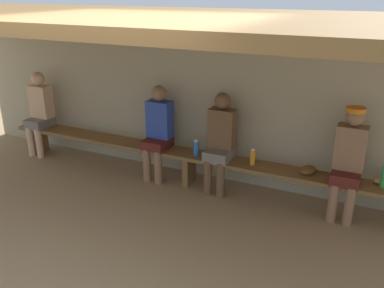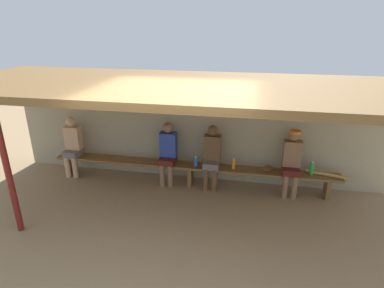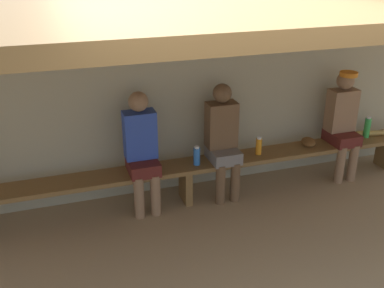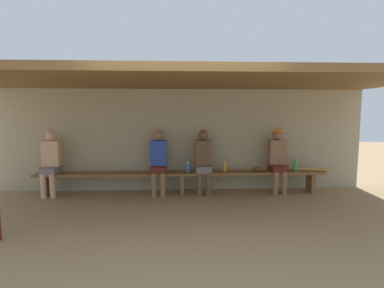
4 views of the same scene
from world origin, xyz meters
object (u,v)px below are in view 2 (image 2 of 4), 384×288
at_px(bench, 191,168).
at_px(water_bottle_orange, 234,164).
at_px(water_bottle_clear, 312,168).
at_px(water_bottle_green, 196,161).
at_px(support_post, 8,171).
at_px(player_in_blue, 168,151).
at_px(baseball_glove_dark_brown, 268,168).
at_px(player_rightmost, 212,155).
at_px(player_in_white, 292,160).
at_px(baseball_bat, 327,175).
at_px(player_shirtless_tan, 73,144).

distance_m(bench, water_bottle_orange, 0.91).
bearing_deg(bench, water_bottle_clear, 0.71).
bearing_deg(water_bottle_orange, water_bottle_green, -177.60).
bearing_deg(water_bottle_orange, support_post, -148.23).
relative_size(player_in_blue, baseball_glove_dark_brown, 5.56).
bearing_deg(player_in_blue, water_bottle_clear, 0.53).
height_order(water_bottle_clear, baseball_glove_dark_brown, water_bottle_clear).
xyz_separation_m(player_rightmost, water_bottle_green, (-0.32, -0.04, -0.16)).
distance_m(bench, player_in_white, 2.05).
distance_m(player_in_white, baseball_bat, 0.73).
height_order(player_rightmost, water_bottle_clear, player_rightmost).
xyz_separation_m(player_rightmost, baseball_bat, (2.26, -0.00, -0.24)).
height_order(player_in_white, water_bottle_green, player_in_white).
relative_size(bench, player_in_blue, 4.49).
relative_size(bench, water_bottle_clear, 21.50).
bearing_deg(bench, player_in_blue, 179.64).
xyz_separation_m(support_post, player_in_blue, (2.00, 2.10, -0.37)).
bearing_deg(player_shirtless_tan, baseball_bat, -0.03).
relative_size(player_shirtless_tan, water_bottle_orange, 6.12).
xyz_separation_m(player_shirtless_tan, water_bottle_clear, (5.09, 0.03, -0.14)).
distance_m(baseball_glove_dark_brown, baseball_bat, 1.12).
xyz_separation_m(player_in_white, baseball_glove_dark_brown, (-0.43, 0.03, -0.24)).
bearing_deg(water_bottle_clear, bench, -179.29).
height_order(support_post, player_rightmost, support_post).
distance_m(player_in_blue, water_bottle_orange, 1.39).
bearing_deg(water_bottle_orange, baseball_glove_dark_brown, 3.25).
bearing_deg(player_in_blue, bench, -0.36).
bearing_deg(baseball_glove_dark_brown, water_bottle_clear, -68.71).
bearing_deg(bench, baseball_bat, -0.00).
xyz_separation_m(support_post, player_shirtless_tan, (-0.18, 2.10, -0.37)).
height_order(bench, water_bottle_clear, water_bottle_clear).
bearing_deg(water_bottle_orange, player_in_blue, 179.67).
bearing_deg(water_bottle_green, baseball_glove_dark_brown, 2.80).
bearing_deg(player_rightmost, player_in_white, 0.02).
bearing_deg(water_bottle_green, bench, 162.87).
bearing_deg(player_rightmost, baseball_glove_dark_brown, 1.57).
relative_size(player_in_white, water_bottle_green, 6.08).
bearing_deg(player_shirtless_tan, water_bottle_orange, -0.13).
height_order(player_in_white, baseball_glove_dark_brown, player_in_white).
xyz_separation_m(support_post, baseball_bat, (5.20, 2.10, -0.61)).
relative_size(player_rightmost, water_bottle_orange, 6.12).
distance_m(player_in_blue, baseball_bat, 3.20).
distance_m(water_bottle_clear, water_bottle_green, 2.30).
bearing_deg(baseball_bat, support_post, -143.10).
xyz_separation_m(player_in_blue, water_bottle_clear, (2.90, 0.03, -0.14)).
bearing_deg(player_shirtless_tan, water_bottle_clear, 0.30).
bearing_deg(player_in_white, water_bottle_clear, 3.76).
xyz_separation_m(bench, player_rightmost, (0.44, 0.00, 0.34)).
height_order(player_in_white, water_bottle_orange, player_in_white).
height_order(bench, water_bottle_orange, water_bottle_orange).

